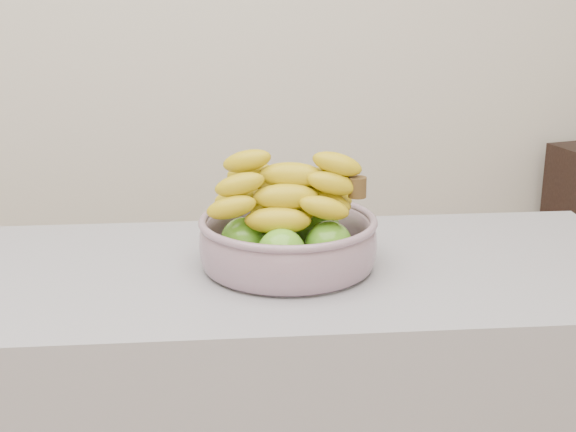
# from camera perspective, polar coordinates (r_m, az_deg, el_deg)

# --- Properties ---
(fruit_bowl) EXTENTS (0.33, 0.33, 0.20)m
(fruit_bowl) POSITION_cam_1_polar(r_m,az_deg,el_deg) (1.50, -0.02, -1.32)
(fruit_bowl) COLOR #93A0B1
(fruit_bowl) RESTS_ON counter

